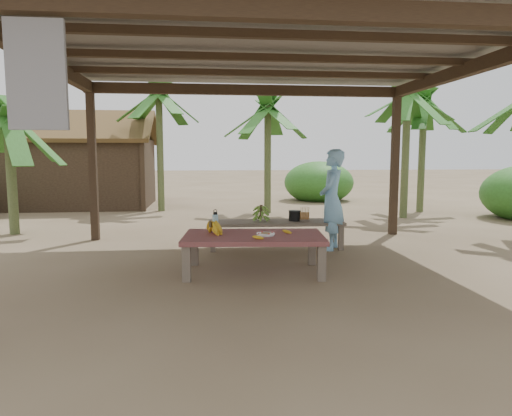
{
  "coord_description": "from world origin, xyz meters",
  "views": [
    {
      "loc": [
        -0.8,
        -6.11,
        1.53
      ],
      "look_at": [
        -0.11,
        0.11,
        0.8
      ],
      "focal_mm": 32.0,
      "sensor_mm": 36.0,
      "label": 1
    }
  ],
  "objects": [
    {
      "name": "ground",
      "position": [
        0.0,
        0.0,
        0.0
      ],
      "size": [
        80.0,
        80.0,
        0.0
      ],
      "primitive_type": "plane",
      "color": "brown",
      "rests_on": "ground"
    },
    {
      "name": "banana_plant_n",
      "position": [
        0.81,
        5.78,
        2.52
      ],
      "size": [
        1.8,
        1.8,
        3.0
      ],
      "color": "#596638",
      "rests_on": "ground"
    },
    {
      "name": "ripe_banana_bunch",
      "position": [
        -0.75,
        -0.23,
        0.59
      ],
      "size": [
        0.38,
        0.35,
        0.19
      ],
      "primitive_type": null,
      "rotation": [
        0.0,
        0.0,
        0.3
      ],
      "color": "yellow",
      "rests_on": "work_table"
    },
    {
      "name": "banana_plant_far",
      "position": [
        4.94,
        5.57,
        2.68
      ],
      "size": [
        1.8,
        1.8,
        3.16
      ],
      "color": "#596638",
      "rests_on": "ground"
    },
    {
      "name": "plate",
      "position": [
        -0.05,
        -0.4,
        0.52
      ],
      "size": [
        0.23,
        0.23,
        0.04
      ],
      "color": "white",
      "rests_on": "work_table"
    },
    {
      "name": "banana_plant_nw",
      "position": [
        -2.03,
        6.54,
        2.94
      ],
      "size": [
        1.8,
        1.8,
        3.43
      ],
      "color": "#596638",
      "rests_on": "ground"
    },
    {
      "name": "water_flask",
      "position": [
        -0.68,
        0.03,
        0.62
      ],
      "size": [
        0.08,
        0.08,
        0.3
      ],
      "color": "#44A9D6",
      "rests_on": "work_table"
    },
    {
      "name": "loose_banana_side",
      "position": [
        0.26,
        -0.26,
        0.52
      ],
      "size": [
        0.13,
        0.14,
        0.04
      ],
      "primitive_type": "ellipsoid",
      "rotation": [
        0.0,
        0.0,
        0.72
      ],
      "color": "yellow",
      "rests_on": "work_table"
    },
    {
      "name": "work_table",
      "position": [
        -0.19,
        -0.32,
        0.43
      ],
      "size": [
        1.88,
        1.16,
        0.5
      ],
      "rotation": [
        0.0,
        0.0,
        -0.09
      ],
      "color": "brown",
      "rests_on": "ground"
    },
    {
      "name": "hut",
      "position": [
        -4.5,
        8.0,
        1.1
      ],
      "size": [
        4.4,
        3.43,
        2.85
      ],
      "color": "black",
      "rests_on": "ground"
    },
    {
      "name": "green_banana_stalk",
      "position": [
        0.09,
        1.22,
        0.59
      ],
      "size": [
        0.26,
        0.26,
        0.28
      ],
      "primitive_type": null,
      "rotation": [
        0.0,
        0.0,
        -0.04
      ],
      "color": "#598C2D",
      "rests_on": "bench"
    },
    {
      "name": "pavilion",
      "position": [
        -0.01,
        -0.01,
        2.78
      ],
      "size": [
        6.6,
        5.6,
        2.95
      ],
      "color": "black",
      "rests_on": "ground"
    },
    {
      "name": "cooking_pot",
      "position": [
        0.65,
        1.21,
        0.53
      ],
      "size": [
        0.19,
        0.19,
        0.16
      ],
      "primitive_type": "cylinder",
      "color": "black",
      "rests_on": "bench"
    },
    {
      "name": "banana_plant_w",
      "position": [
        -4.51,
        3.09,
        1.98
      ],
      "size": [
        1.8,
        1.8,
        2.45
      ],
      "color": "#596638",
      "rests_on": "ground"
    },
    {
      "name": "bench",
      "position": [
        0.34,
        1.21,
        0.39
      ],
      "size": [
        2.22,
        0.68,
        0.45
      ],
      "rotation": [
        0.0,
        0.0,
        -0.04
      ],
      "color": "brown",
      "rests_on": "ground"
    },
    {
      "name": "banana_plant_ne",
      "position": [
        4.01,
        4.51,
        2.75
      ],
      "size": [
        1.8,
        1.8,
        3.24
      ],
      "color": "#596638",
      "rests_on": "ground"
    },
    {
      "name": "skewer_rack",
      "position": [
        0.8,
        1.15,
        0.57
      ],
      "size": [
        0.18,
        0.09,
        0.24
      ],
      "primitive_type": null,
      "rotation": [
        0.0,
        0.0,
        -0.04
      ],
      "color": "#A57F47",
      "rests_on": "bench"
    },
    {
      "name": "woman",
      "position": [
        1.22,
        1.02,
        0.81
      ],
      "size": [
        0.6,
        0.7,
        1.62
      ],
      "primitive_type": "imported",
      "rotation": [
        0.0,
        0.0,
        -2.0
      ],
      "color": "#72ACD7",
      "rests_on": "ground"
    },
    {
      "name": "loose_banana_front",
      "position": [
        -0.17,
        -0.63,
        0.52
      ],
      "size": [
        0.15,
        0.09,
        0.04
      ],
      "primitive_type": "ellipsoid",
      "rotation": [
        0.0,
        0.0,
        1.23
      ],
      "color": "yellow",
      "rests_on": "work_table"
    }
  ]
}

